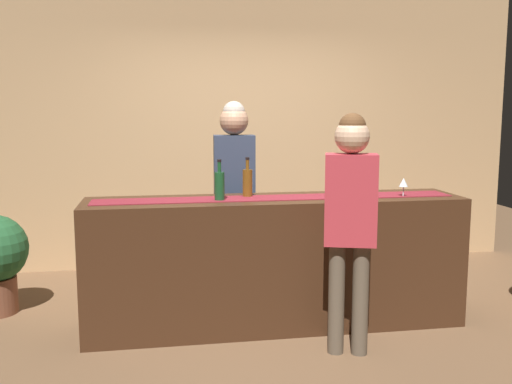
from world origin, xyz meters
TOP-DOWN VIEW (x-y plane):
  - ground_plane at (0.00, 0.00)m, footprint 10.00×10.00m
  - back_wall at (0.00, 1.90)m, footprint 6.00×0.12m
  - bar_counter at (0.00, 0.00)m, footprint 2.85×0.60m
  - counter_runner_cloth at (0.00, 0.00)m, footprint 2.71×0.28m
  - wine_bottle_green at (-0.43, -0.05)m, footprint 0.07×0.07m
  - wine_bottle_amber at (-0.20, 0.10)m, footprint 0.07×0.07m
  - wine_glass_near_customer at (0.97, -0.10)m, footprint 0.07×0.07m
  - wine_glass_mid_counter at (0.66, -0.03)m, footprint 0.07×0.07m
  - bartender at (-0.24, 0.58)m, footprint 0.35×0.24m
  - customer_sipping at (0.38, -0.61)m, footprint 0.38×0.29m

SIDE VIEW (x-z plane):
  - ground_plane at x=0.00m, z-range 0.00..0.00m
  - bar_counter at x=0.00m, z-range 0.00..0.99m
  - counter_runner_cloth at x=0.00m, z-range 0.99..1.00m
  - customer_sipping at x=0.38m, z-range 0.18..1.82m
  - bartender at x=-0.24m, z-range 0.21..1.93m
  - wine_glass_near_customer at x=0.97m, z-range 1.03..1.17m
  - wine_glass_mid_counter at x=0.66m, z-range 1.03..1.17m
  - wine_bottle_green at x=-0.43m, z-range 0.95..1.26m
  - wine_bottle_amber at x=-0.20m, z-range 0.95..1.26m
  - back_wall at x=0.00m, z-range 0.00..2.90m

